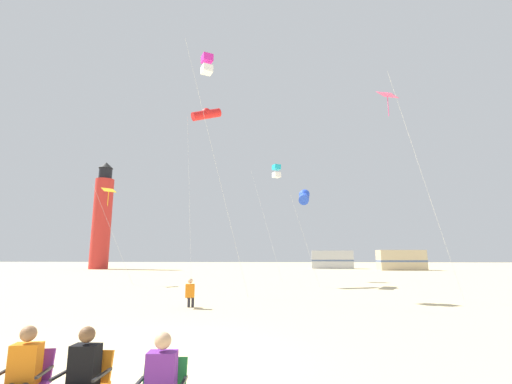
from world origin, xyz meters
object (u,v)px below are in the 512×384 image
camp_chair_purple (26,379)px  kite_diamond_gold (109,193)px  kite_tube_scarlet (206,114)px  rv_van_silver (332,260)px  spectator_orange_chair (80,374)px  kite_diamond_rainbow (390,102)px  camp_chair_orange (86,380)px  kite_box_cyan (276,171)px  lighthouse_distant (102,218)px  kite_box_magenta (207,65)px  kite_tube_blue (304,196)px  spectator_green_chair (159,384)px  rv_van_tan (401,260)px  spectator_purple_chair (21,373)px  kite_flyer_standing (190,292)px

camp_chair_purple → kite_diamond_gold: (-9.41, 20.31, 6.14)m
kite_tube_scarlet → rv_van_silver: (14.12, 30.59, -11.91)m
spectator_orange_chair → kite_diamond_rainbow: size_ratio=0.11×
camp_chair_purple → kite_tube_scarlet: bearing=84.9°
camp_chair_purple → camp_chair_orange: same height
kite_box_cyan → lighthouse_distant: (-27.44, 22.48, -1.58)m
kite_box_cyan → kite_box_magenta: (-3.99, -11.46, 3.78)m
kite_tube_blue → spectator_orange_chair: bearing=-102.0°
spectator_green_chair → kite_tube_blue: kite_tube_blue is taller
spectator_green_chair → rv_van_silver: (9.77, 52.65, 0.78)m
kite_box_cyan → rv_van_tan: bearing=50.6°
camp_chair_purple → kite_tube_scarlet: size_ratio=0.06×
kite_diamond_gold → kite_diamond_rainbow: size_ratio=0.66×
kite_tube_scarlet → lighthouse_distant: bearing=129.6°
spectator_green_chair → spectator_purple_chair: bearing=167.3°
spectator_purple_chair → kite_box_cyan: 27.37m
kite_flyer_standing → kite_tube_blue: size_ratio=0.17×
kite_box_cyan → kite_diamond_rainbow: size_ratio=0.94×
camp_chair_purple → kite_flyer_standing: (-0.28, 9.55, 0.11)m
camp_chair_purple → spectator_orange_chair: 0.82m
spectator_green_chair → kite_box_cyan: size_ratio=0.12×
rv_van_silver → rv_van_tan: size_ratio=1.01×
kite_box_cyan → kite_tube_blue: (2.01, -5.36, -3.19)m
camp_chair_purple → camp_chair_orange: 0.80m
kite_tube_scarlet → kite_tube_blue: kite_tube_scarlet is taller
spectator_orange_chair → kite_tube_scarlet: kite_tube_scarlet is taller
spectator_purple_chair → kite_diamond_rainbow: bearing=43.5°
camp_chair_purple → rv_van_silver: 53.54m
rv_van_silver → camp_chair_purple: bearing=-97.9°
lighthouse_distant → rv_van_tan: 45.29m
kite_box_magenta → rv_van_silver: kite_box_magenta is taller
kite_box_cyan → kite_box_magenta: 12.71m
camp_chair_purple → kite_tube_blue: 21.65m
kite_tube_scarlet → kite_box_cyan: bearing=35.1°
spectator_orange_chair → rv_van_silver: bearing=77.7°
spectator_green_chair → kite_diamond_rainbow: 17.91m
kite_tube_scarlet → kite_diamond_rainbow: bearing=-36.6°
kite_flyer_standing → kite_box_magenta: size_ratio=0.08×
camp_chair_purple → kite_diamond_rainbow: bearing=43.1°
lighthouse_distant → rv_van_silver: bearing=6.6°
camp_chair_purple → spectator_orange_chair: bearing=-21.4°
spectator_purple_chair → kite_diamond_gold: size_ratio=0.16×
spectator_orange_chair → spectator_green_chair: bearing=-14.0°
spectator_green_chair → camp_chair_purple: bearing=163.5°
spectator_orange_chair → kite_box_magenta: size_ratio=0.08×
spectator_purple_chair → kite_diamond_gold: 23.31m
camp_chair_orange → kite_diamond_rainbow: (8.40, 13.00, 9.49)m
kite_box_magenta → lighthouse_distant: size_ratio=0.82×
camp_chair_orange → spectator_purple_chair: bearing=-170.6°
lighthouse_distant → spectator_purple_chair: bearing=-63.2°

